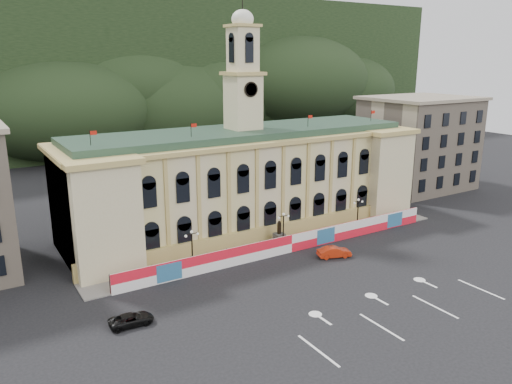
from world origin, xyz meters
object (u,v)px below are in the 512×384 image
statue (279,237)px  red_sedan (334,252)px  lamp_center (283,227)px  black_suv (131,319)px

statue → red_sedan: 8.48m
statue → lamp_center: bearing=-90.0°
lamp_center → red_sedan: (3.82, -6.56, -2.33)m
red_sedan → black_suv: size_ratio=1.05×
red_sedan → black_suv: red_sedan is taller
lamp_center → black_suv: bearing=-159.2°
statue → red_sedan: size_ratio=0.77×
statue → black_suv: bearing=-157.2°
statue → red_sedan: (3.82, -7.56, -0.44)m
statue → lamp_center: size_ratio=0.72×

